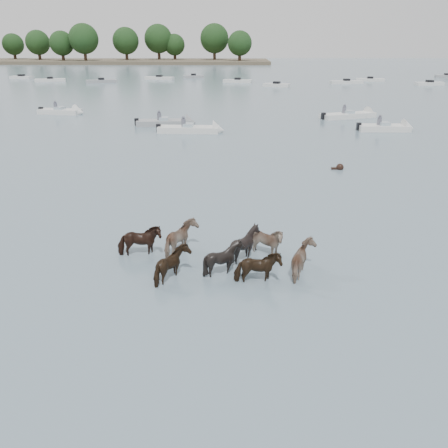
{
  "coord_description": "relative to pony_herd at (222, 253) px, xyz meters",
  "views": [
    {
      "loc": [
        0.06,
        -13.85,
        6.97
      ],
      "look_at": [
        -0.4,
        0.61,
        1.1
      ],
      "focal_mm": 36.25,
      "sensor_mm": 36.0,
      "label": 1
    }
  ],
  "objects": [
    {
      "name": "motorboat_c",
      "position": [
        11.91,
        31.94,
        -0.24
      ],
      "size": [
        6.15,
        3.78,
        1.92
      ],
      "rotation": [
        0.0,
        0.0,
        0.39
      ],
      "color": "silver",
      "rests_on": "ground"
    },
    {
      "name": "pony_herd",
      "position": [
        0.0,
        0.0,
        0.0
      ],
      "size": [
        6.99,
        3.25,
        1.32
      ],
      "color": "black",
      "rests_on": "ground"
    },
    {
      "name": "shoreline",
      "position": [
        -69.56,
        150.36,
        0.03
      ],
      "size": [
        160.0,
        30.0,
        1.0
      ],
      "primitive_type": "cube",
      "color": "#4C4233",
      "rests_on": "ground"
    },
    {
      "name": "distant_flotilla",
      "position": [
        0.17,
        74.94,
        -0.21
      ],
      "size": [
        105.42,
        27.3,
        0.93
      ],
      "color": "silver",
      "rests_on": "ground"
    },
    {
      "name": "motorboat_f",
      "position": [
        -17.17,
        33.29,
        -0.24
      ],
      "size": [
        4.96,
        2.27,
        1.92
      ],
      "rotation": [
        0.0,
        0.0,
        -0.15
      ],
      "color": "silver",
      "rests_on": "ground"
    },
    {
      "name": "ground",
      "position": [
        0.44,
        0.36,
        -0.47
      ],
      "size": [
        400.0,
        400.0,
        0.0
      ],
      "primitive_type": "plane",
      "color": "slate",
      "rests_on": "ground"
    },
    {
      "name": "motorboat_a",
      "position": [
        -5.36,
        27.0,
        -0.24
      ],
      "size": [
        5.5,
        2.19,
        1.92
      ],
      "rotation": [
        0.0,
        0.0,
        0.11
      ],
      "color": "gray",
      "rests_on": "ground"
    },
    {
      "name": "swimming_pony",
      "position": [
        6.43,
        12.43,
        -0.37
      ],
      "size": [
        0.72,
        0.44,
        0.44
      ],
      "color": "black",
      "rests_on": "ground"
    },
    {
      "name": "treeline",
      "position": [
        -64.78,
        148.7,
        6.48
      ],
      "size": [
        150.76,
        22.18,
        12.6
      ],
      "color": "#382619",
      "rests_on": "ground"
    },
    {
      "name": "motorboat_d",
      "position": [
        13.36,
        24.94,
        -0.24
      ],
      "size": [
        4.77,
        1.62,
        1.92
      ],
      "rotation": [
        0.0,
        0.0,
        0.0
      ],
      "color": "silver",
      "rests_on": "ground"
    },
    {
      "name": "motorboat_b",
      "position": [
        -2.82,
        23.67,
        -0.24
      ],
      "size": [
        5.61,
        1.77,
        1.92
      ],
      "rotation": [
        0.0,
        0.0,
        -0.03
      ],
      "color": "silver",
      "rests_on": "ground"
    }
  ]
}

